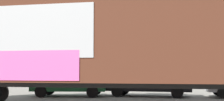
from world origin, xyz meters
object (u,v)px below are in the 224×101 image
Objects in this scene: freight_car at (109,38)px; parked_car_green at (69,83)px; parked_car_black at (148,81)px; flagpole at (75,17)px.

parked_car_green is (-2.91, 4.93, -1.97)m from freight_car.
freight_car is at bearing -105.77° from parked_car_black.
flagpole is at bearing 101.28° from parked_car_green.
parked_car_green is 0.85× the size of parked_car_black.
parked_car_green is at bearing -173.97° from parked_car_black.
parked_car_black is (5.88, -6.79, -4.99)m from flagpole.
freight_car is 1.81× the size of flagpole.
freight_car is at bearing -70.30° from flagpole.
parked_car_green is at bearing -78.72° from flagpole.
flagpole reaches higher than parked_car_green.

